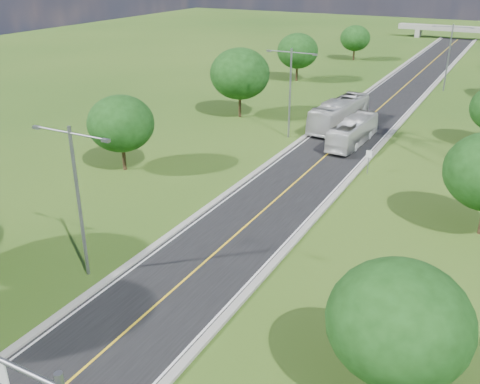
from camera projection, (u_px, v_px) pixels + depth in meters
name	position (u px, v px, depth m)	size (l,w,h in m)	color
ground	(374.00, 113.00, 71.15)	(260.00, 260.00, 0.00)	#234814
road	(386.00, 103.00, 75.99)	(8.00, 150.00, 0.06)	black
curb_left	(356.00, 99.00, 77.78)	(0.50, 150.00, 0.22)	gray
curb_right	(416.00, 106.00, 74.13)	(0.50, 150.00, 0.22)	gray
speed_limit_sign	(369.00, 158.00, 50.47)	(0.55, 0.09, 2.40)	slate
overpass	(459.00, 30.00, 134.87)	(30.00, 3.00, 3.20)	gray
streetlight_near_left	(77.00, 190.00, 32.53)	(5.90, 0.25, 10.00)	slate
streetlight_mid_left	(290.00, 86.00, 59.21)	(5.90, 0.25, 10.00)	slate
streetlight_far_right	(449.00, 52.00, 80.74)	(5.90, 0.25, 10.00)	slate
tree_lb	(121.00, 123.00, 50.29)	(6.30, 6.30, 7.33)	black
tree_lc	(240.00, 74.00, 67.28)	(7.56, 7.56, 8.79)	black
tree_ld	(298.00, 51.00, 87.79)	(6.72, 6.72, 7.82)	black
tree_le	(355.00, 38.00, 106.38)	(5.88, 5.88, 6.84)	black
tree_ra	(399.00, 322.00, 22.83)	(6.30, 6.30, 7.33)	black
bus_outbound	(353.00, 132.00, 58.43)	(2.42, 10.35, 2.88)	silver
bus_inbound	(339.00, 114.00, 64.37)	(2.85, 12.18, 3.39)	beige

